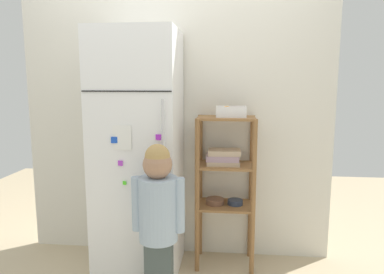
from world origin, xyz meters
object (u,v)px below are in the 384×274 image
(child_standing, at_px, (158,209))
(fruit_bin, at_px, (230,112))
(refrigerator, at_px, (139,154))
(pantry_shelf_unit, at_px, (225,174))

(child_standing, bearing_deg, fruit_bin, 50.33)
(refrigerator, xyz_separation_m, pantry_shelf_unit, (0.65, 0.12, -0.17))
(pantry_shelf_unit, height_order, fruit_bin, fruit_bin)
(refrigerator, distance_m, child_standing, 0.56)
(child_standing, height_order, pantry_shelf_unit, pantry_shelf_unit)
(child_standing, bearing_deg, refrigerator, 118.43)
(refrigerator, height_order, fruit_bin, refrigerator)
(pantry_shelf_unit, bearing_deg, child_standing, -127.04)
(pantry_shelf_unit, distance_m, fruit_bin, 0.48)
(child_standing, xyz_separation_m, pantry_shelf_unit, (0.42, 0.55, 0.10))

